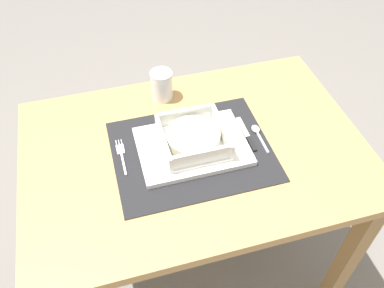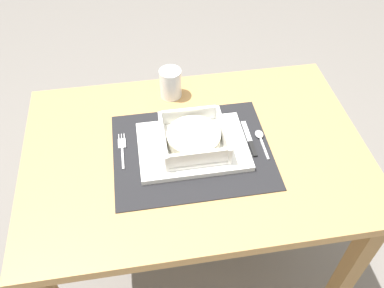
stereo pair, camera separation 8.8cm
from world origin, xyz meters
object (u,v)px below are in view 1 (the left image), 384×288
at_px(fork, 121,154).
at_px(drinking_glass, 162,86).
at_px(dining_table, 195,172).
at_px(porridge_bowl, 193,138).
at_px(spoon, 257,132).
at_px(butter_knife, 247,136).

xyz_separation_m(fork, drinking_glass, (0.17, 0.21, 0.04)).
height_order(dining_table, porridge_bowl, porridge_bowl).
bearing_deg(spoon, fork, 172.46).
bearing_deg(dining_table, butter_knife, 0.14).
height_order(dining_table, fork, fork).
bearing_deg(butter_knife, porridge_bowl, 179.92).
distance_m(dining_table, porridge_bowl, 0.15).
height_order(porridge_bowl, fork, porridge_bowl).
relative_size(porridge_bowl, fork, 1.32).
height_order(spoon, drinking_glass, drinking_glass).
relative_size(dining_table, drinking_glass, 10.18).
bearing_deg(dining_table, fork, 171.54).
bearing_deg(drinking_glass, butter_knife, -50.99).
bearing_deg(fork, porridge_bowl, -6.59).
distance_m(porridge_bowl, fork, 0.21).
height_order(porridge_bowl, butter_knife, porridge_bowl).
distance_m(porridge_bowl, spoon, 0.20).
distance_m(dining_table, butter_knife, 0.20).
bearing_deg(fork, spoon, -2.19).
xyz_separation_m(dining_table, spoon, (0.19, 0.01, 0.12)).
relative_size(dining_table, butter_knife, 6.87).
bearing_deg(butter_knife, fork, 176.19).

